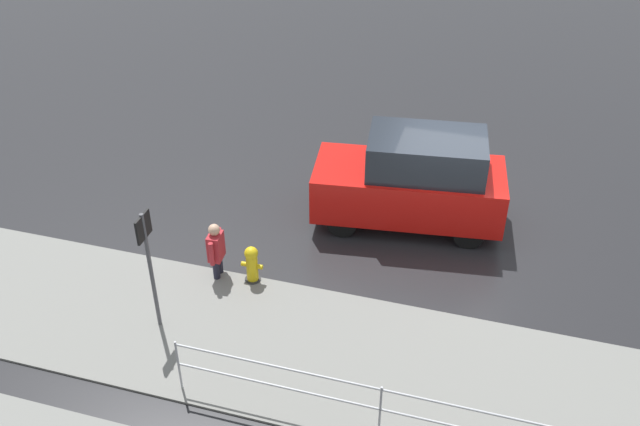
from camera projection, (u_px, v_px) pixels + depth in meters
ground_plane at (447, 230)px, 15.00m from camera, size 60.00×60.00×0.00m
kerb_strip at (412, 374)px, 11.67m from camera, size 24.00×3.20×0.04m
moving_hatchback at (413, 180)px, 14.69m from camera, size 4.09×2.19×2.06m
fire_hydrant at (252, 265)px, 13.41m from camera, size 0.42×0.31×0.80m
pedestrian at (216, 248)px, 13.36m from camera, size 0.27×0.57×1.22m
sign_post at (148, 255)px, 11.74m from camera, size 0.07×0.44×2.40m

